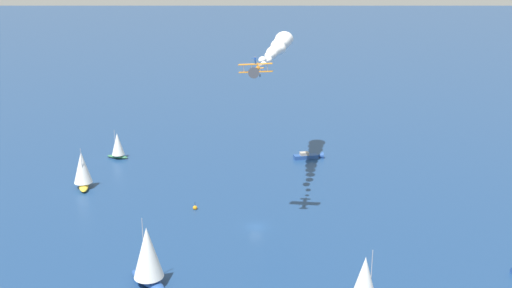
{
  "coord_description": "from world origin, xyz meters",
  "views": [
    {
      "loc": [
        -1.0,
        119.37,
        55.52
      ],
      "look_at": [
        0.0,
        0.0,
        19.7
      ],
      "focal_mm": 40.19,
      "sensor_mm": 36.0,
      "label": 1
    }
  ],
  "objects_px": {
    "wingwalker_lead": "(255,60)",
    "biplane_lead": "(256,70)",
    "motorboat_near_centre": "(310,156)",
    "sailboat_trailing": "(365,283)",
    "sailboat_inshore": "(148,256)",
    "marker_buoy": "(195,208)",
    "sailboat_offshore": "(118,146)",
    "sailboat_ahead": "(82,169)"
  },
  "relations": [
    {
      "from": "motorboat_near_centre",
      "to": "sailboat_ahead",
      "type": "height_order",
      "value": "sailboat_ahead"
    },
    {
      "from": "sailboat_offshore",
      "to": "motorboat_near_centre",
      "type": "bearing_deg",
      "value": -179.56
    },
    {
      "from": "sailboat_inshore",
      "to": "sailboat_offshore",
      "type": "relative_size",
      "value": 1.43
    },
    {
      "from": "biplane_lead",
      "to": "sailboat_inshore",
      "type": "bearing_deg",
      "value": 51.95
    },
    {
      "from": "sailboat_trailing",
      "to": "sailboat_inshore",
      "type": "bearing_deg",
      "value": -11.62
    },
    {
      "from": "motorboat_near_centre",
      "to": "biplane_lead",
      "type": "height_order",
      "value": "biplane_lead"
    },
    {
      "from": "sailboat_offshore",
      "to": "marker_buoy",
      "type": "xyz_separation_m",
      "value": [
        -28.33,
        39.87,
        -3.76
      ]
    },
    {
      "from": "sailboat_trailing",
      "to": "wingwalker_lead",
      "type": "relative_size",
      "value": 7.33
    },
    {
      "from": "sailboat_offshore",
      "to": "biplane_lead",
      "type": "bearing_deg",
      "value": 130.8
    },
    {
      "from": "motorboat_near_centre",
      "to": "marker_buoy",
      "type": "bearing_deg",
      "value": 52.15
    },
    {
      "from": "sailboat_offshore",
      "to": "sailboat_trailing",
      "type": "xyz_separation_m",
      "value": [
        -62.01,
        82.99,
        0.98
      ]
    },
    {
      "from": "sailboat_trailing",
      "to": "sailboat_ahead",
      "type": "relative_size",
      "value": 0.99
    },
    {
      "from": "motorboat_near_centre",
      "to": "marker_buoy",
      "type": "xyz_separation_m",
      "value": [
        31.35,
        40.33,
        -0.34
      ]
    },
    {
      "from": "sailboat_inshore",
      "to": "sailboat_trailing",
      "type": "relative_size",
      "value": 1.16
    },
    {
      "from": "motorboat_near_centre",
      "to": "sailboat_trailing",
      "type": "height_order",
      "value": "sailboat_trailing"
    },
    {
      "from": "marker_buoy",
      "to": "wingwalker_lead",
      "type": "relative_size",
      "value": 1.37
    },
    {
      "from": "sailboat_trailing",
      "to": "sailboat_ahead",
      "type": "xyz_separation_m",
      "value": [
        65.24,
        -57.52,
        0.05
      ]
    },
    {
      "from": "sailboat_trailing",
      "to": "biplane_lead",
      "type": "xyz_separation_m",
      "value": [
        18.75,
        -32.87,
        30.87
      ]
    },
    {
      "from": "wingwalker_lead",
      "to": "biplane_lead",
      "type": "bearing_deg",
      "value": 177.46
    },
    {
      "from": "sailboat_ahead",
      "to": "marker_buoy",
      "type": "height_order",
      "value": "sailboat_ahead"
    },
    {
      "from": "sailboat_inshore",
      "to": "biplane_lead",
      "type": "xyz_separation_m",
      "value": [
        -19.56,
        -24.99,
        30.08
      ]
    },
    {
      "from": "marker_buoy",
      "to": "motorboat_near_centre",
      "type": "bearing_deg",
      "value": -127.85
    },
    {
      "from": "motorboat_near_centre",
      "to": "sailboat_offshore",
      "type": "bearing_deg",
      "value": 0.44
    },
    {
      "from": "wingwalker_lead",
      "to": "sailboat_ahead",
      "type": "bearing_deg",
      "value": -28.0
    },
    {
      "from": "marker_buoy",
      "to": "sailboat_trailing",
      "type": "bearing_deg",
      "value": 128.0
    },
    {
      "from": "marker_buoy",
      "to": "biplane_lead",
      "type": "relative_size",
      "value": 0.28
    },
    {
      "from": "sailboat_offshore",
      "to": "wingwalker_lead",
      "type": "xyz_separation_m",
      "value": [
        -43.13,
        50.11,
        34.0
      ]
    },
    {
      "from": "sailboat_ahead",
      "to": "sailboat_offshore",
      "type": "bearing_deg",
      "value": -97.23
    },
    {
      "from": "wingwalker_lead",
      "to": "sailboat_trailing",
      "type": "bearing_deg",
      "value": 119.87
    },
    {
      "from": "biplane_lead",
      "to": "wingwalker_lead",
      "type": "distance_m",
      "value": 2.15
    },
    {
      "from": "sailboat_inshore",
      "to": "motorboat_near_centre",
      "type": "bearing_deg",
      "value": -115.45
    },
    {
      "from": "sailboat_ahead",
      "to": "biplane_lead",
      "type": "height_order",
      "value": "biplane_lead"
    },
    {
      "from": "sailboat_offshore",
      "to": "biplane_lead",
      "type": "height_order",
      "value": "biplane_lead"
    },
    {
      "from": "sailboat_ahead",
      "to": "wingwalker_lead",
      "type": "distance_m",
      "value": 62.0
    },
    {
      "from": "sailboat_offshore",
      "to": "marker_buoy",
      "type": "height_order",
      "value": "sailboat_offshore"
    },
    {
      "from": "marker_buoy",
      "to": "sailboat_inshore",
      "type": "bearing_deg",
      "value": 82.52
    },
    {
      "from": "biplane_lead",
      "to": "wingwalker_lead",
      "type": "height_order",
      "value": "wingwalker_lead"
    },
    {
      "from": "biplane_lead",
      "to": "wingwalker_lead",
      "type": "xyz_separation_m",
      "value": [
        0.13,
        -0.01,
        2.15
      ]
    },
    {
      "from": "sailboat_trailing",
      "to": "marker_buoy",
      "type": "xyz_separation_m",
      "value": [
        33.68,
        -43.11,
        -4.74
      ]
    },
    {
      "from": "sailboat_inshore",
      "to": "sailboat_ahead",
      "type": "distance_m",
      "value": 56.48
    },
    {
      "from": "sailboat_inshore",
      "to": "wingwalker_lead",
      "type": "height_order",
      "value": "wingwalker_lead"
    },
    {
      "from": "sailboat_offshore",
      "to": "sailboat_ahead",
      "type": "relative_size",
      "value": 0.8
    }
  ]
}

